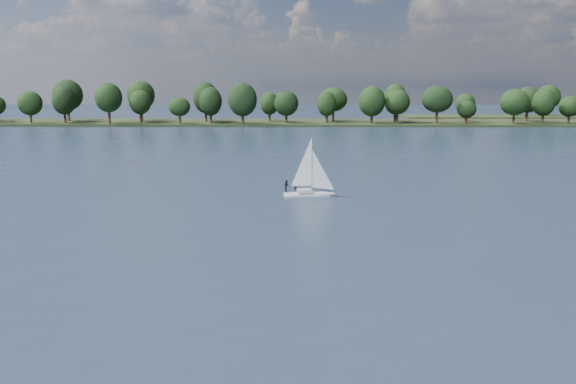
% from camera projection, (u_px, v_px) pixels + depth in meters
% --- Properties ---
extents(ground, '(700.00, 700.00, 0.00)m').
position_uv_depth(ground, '(275.00, 156.00, 126.77)').
color(ground, '#233342').
rests_on(ground, ground).
extents(far_shore, '(660.00, 40.00, 1.50)m').
position_uv_depth(far_shore, '(287.00, 123.00, 237.23)').
color(far_shore, black).
rests_on(far_shore, ground).
extents(sailboat, '(6.25, 2.78, 7.95)m').
position_uv_depth(sailboat, '(307.00, 179.00, 80.70)').
color(sailboat, silver).
rests_on(sailboat, ground).
extents(treeline, '(562.37, 74.01, 18.01)m').
position_uv_depth(treeline, '(276.00, 102.00, 232.45)').
color(treeline, black).
rests_on(treeline, ground).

